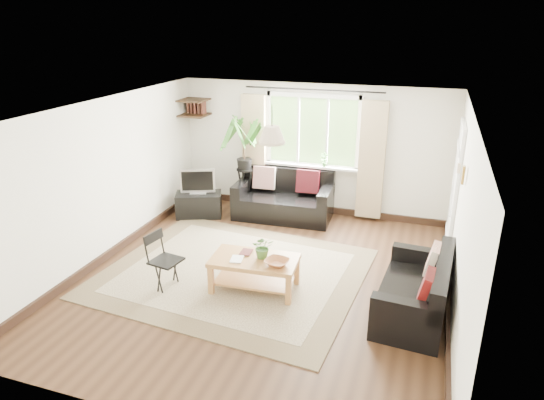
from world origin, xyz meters
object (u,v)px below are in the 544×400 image
(sofa_right, at_px, (414,287))
(folding_chair, at_px, (166,262))
(coffee_table, at_px, (255,274))
(sofa_back, at_px, (283,196))
(palm_stand, at_px, (244,165))
(tv_stand, at_px, (199,204))

(sofa_right, relative_size, folding_chair, 1.98)
(coffee_table, distance_m, folding_chair, 1.20)
(sofa_right, bearing_deg, coffee_table, -82.71)
(sofa_back, xyz_separation_m, palm_stand, (-0.79, 0.09, 0.49))
(sofa_right, distance_m, palm_stand, 4.15)
(sofa_right, relative_size, palm_stand, 0.86)
(coffee_table, relative_size, tv_stand, 1.40)
(sofa_back, xyz_separation_m, coffee_table, (0.39, -2.56, -0.18))
(coffee_table, relative_size, palm_stand, 0.64)
(coffee_table, bearing_deg, sofa_right, 2.84)
(palm_stand, bearing_deg, tv_stand, -144.89)
(tv_stand, height_order, folding_chair, folding_chair)
(sofa_back, distance_m, coffee_table, 2.60)
(sofa_back, bearing_deg, coffee_table, -84.15)
(sofa_right, height_order, folding_chair, folding_chair)
(palm_stand, bearing_deg, sofa_right, -38.18)
(tv_stand, bearing_deg, folding_chair, -94.90)
(sofa_right, relative_size, tv_stand, 1.90)
(palm_stand, relative_size, folding_chair, 2.30)
(sofa_back, height_order, sofa_right, sofa_back)
(sofa_right, bearing_deg, folding_chair, -77.83)
(sofa_back, height_order, palm_stand, palm_stand)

